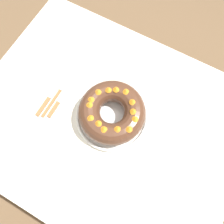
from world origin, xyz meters
name	(u,v)px	position (x,y,z in m)	size (l,w,h in m)	color
ground_plane	(109,147)	(0.00, 0.00, 0.00)	(8.00, 8.00, 0.00)	brown
dining_table	(107,126)	(0.00, 0.00, 0.66)	(1.15, 0.91, 0.77)	silver
serving_dish	(112,116)	(0.02, 0.02, 0.78)	(0.30, 0.30, 0.02)	white
bundt_cake	(112,112)	(0.02, 0.02, 0.84)	(0.27, 0.27, 0.10)	#4C2D1E
fork	(57,95)	(-0.24, -0.01, 0.77)	(0.02, 0.20, 0.01)	#936038
serving_knife	(49,98)	(-0.27, -0.04, 0.77)	(0.02, 0.21, 0.01)	#936038
cake_knife	(58,103)	(-0.22, -0.04, 0.77)	(0.02, 0.17, 0.01)	#936038
napkin	(171,154)	(0.30, 0.00, 0.77)	(0.17, 0.12, 0.00)	white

